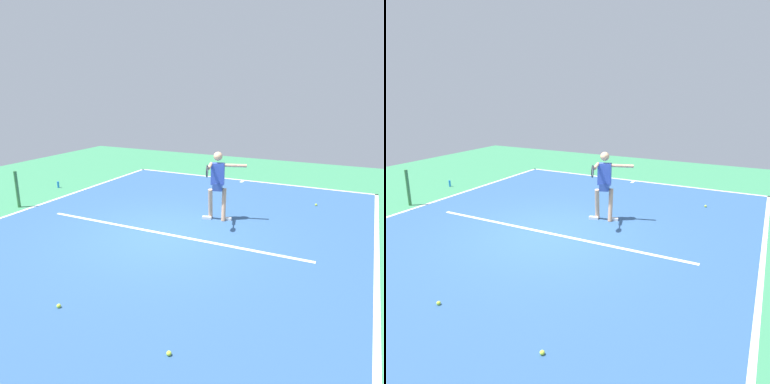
% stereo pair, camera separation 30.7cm
% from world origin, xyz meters
% --- Properties ---
extents(ground_plane, '(21.17, 21.17, 0.00)m').
position_xyz_m(ground_plane, '(0.00, 0.00, 0.00)').
color(ground_plane, '#388456').
extents(court_surface, '(9.12, 12.07, 0.00)m').
position_xyz_m(court_surface, '(0.00, 0.00, 0.00)').
color(court_surface, '#2D5484').
rests_on(court_surface, ground_plane).
extents(court_line_baseline_near, '(9.12, 0.10, 0.01)m').
position_xyz_m(court_line_baseline_near, '(0.00, -5.98, 0.00)').
color(court_line_baseline_near, white).
rests_on(court_line_baseline_near, ground_plane).
extents(court_line_sideline_left, '(0.10, 12.07, 0.01)m').
position_xyz_m(court_line_sideline_left, '(-4.51, 0.00, 0.00)').
color(court_line_sideline_left, white).
rests_on(court_line_sideline_left, ground_plane).
extents(court_line_sideline_right, '(0.10, 12.07, 0.01)m').
position_xyz_m(court_line_sideline_right, '(4.51, 0.00, 0.00)').
color(court_line_sideline_right, white).
rests_on(court_line_sideline_right, ground_plane).
extents(court_line_service, '(6.84, 0.10, 0.01)m').
position_xyz_m(court_line_service, '(0.00, -0.06, 0.00)').
color(court_line_service, white).
rests_on(court_line_service, ground_plane).
extents(court_line_centre_mark, '(0.10, 0.30, 0.01)m').
position_xyz_m(court_line_centre_mark, '(0.00, -5.78, 0.00)').
color(court_line_centre_mark, white).
rests_on(court_line_centre_mark, ground_plane).
extents(net_post, '(0.09, 0.09, 1.07)m').
position_xyz_m(net_post, '(4.86, 0.00, 0.54)').
color(net_post, '#38753D').
rests_on(net_post, ground_plane).
extents(tennis_player, '(1.09, 1.32, 1.81)m').
position_xyz_m(tennis_player, '(-0.73, -1.50, 1.05)').
color(tennis_player, tan).
rests_on(tennis_player, ground_plane).
extents(tennis_ball_centre_court, '(0.07, 0.07, 0.07)m').
position_xyz_m(tennis_ball_centre_court, '(-0.01, 3.32, 0.03)').
color(tennis_ball_centre_court, '#C6E53D').
rests_on(tennis_ball_centre_court, ground_plane).
extents(tennis_ball_by_baseline, '(0.07, 0.07, 0.07)m').
position_xyz_m(tennis_ball_by_baseline, '(-2.10, 3.51, 0.03)').
color(tennis_ball_by_baseline, '#C6E53D').
rests_on(tennis_ball_by_baseline, ground_plane).
extents(tennis_ball_near_service_line, '(0.07, 0.07, 0.07)m').
position_xyz_m(tennis_ball_near_service_line, '(-2.90, -3.90, 0.03)').
color(tennis_ball_near_service_line, '#C6E53D').
rests_on(tennis_ball_near_service_line, ground_plane).
extents(water_bottle, '(0.07, 0.07, 0.22)m').
position_xyz_m(water_bottle, '(5.48, -2.13, 0.11)').
color(water_bottle, blue).
rests_on(water_bottle, ground_plane).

